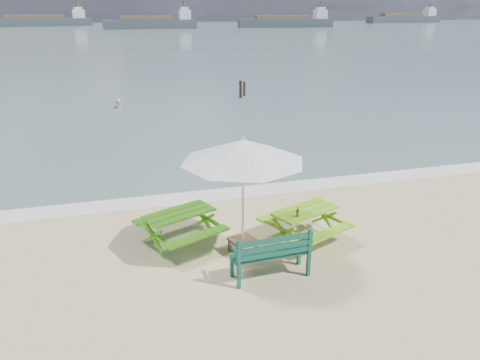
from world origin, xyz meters
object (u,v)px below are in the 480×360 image
object	(u,v)px
picnic_table_left	(180,228)
side_table	(243,245)
patio_umbrella	(243,151)
swimmer	(119,114)
park_bench	(270,262)
beer_bottle	(298,213)
picnic_table_right	(305,225)

from	to	relation	value
picnic_table_left	side_table	world-z (taller)	picnic_table_left
patio_umbrella	swimmer	distance (m)	16.88
picnic_table_left	park_bench	xyz separation A→B (m)	(1.48, -1.88, -0.06)
beer_bottle	swimmer	bearing A→B (deg)	101.03
picnic_table_right	side_table	world-z (taller)	picnic_table_right
picnic_table_right	park_bench	world-z (taller)	park_bench
beer_bottle	picnic_table_left	bearing A→B (deg)	159.86
picnic_table_left	side_table	distance (m)	1.50
picnic_table_left	side_table	size ratio (longest dim) A/B	3.39
picnic_table_left	picnic_table_right	bearing A→B (deg)	-12.46
park_bench	side_table	distance (m)	1.06
side_table	swimmer	xyz separation A→B (m)	(-2.01, 16.55, -0.47)
patio_umbrella	side_table	bearing A→B (deg)	90.00
picnic_table_right	park_bench	bearing A→B (deg)	-134.96
park_bench	side_table	size ratio (longest dim) A/B	2.45
picnic_table_left	side_table	bearing A→B (deg)	-35.18
side_table	swimmer	bearing A→B (deg)	96.93
picnic_table_right	swimmer	xyz separation A→B (m)	(-3.55, 16.31, -0.64)
park_bench	beer_bottle	bearing A→B (deg)	45.84
side_table	swimmer	size ratio (longest dim) A/B	0.40
picnic_table_left	picnic_table_right	world-z (taller)	picnic_table_left
side_table	beer_bottle	world-z (taller)	beer_bottle
beer_bottle	swimmer	xyz separation A→B (m)	(-3.23, 16.59, -1.10)
park_bench	beer_bottle	distance (m)	1.47
park_bench	patio_umbrella	size ratio (longest dim) A/B	0.49
picnic_table_right	beer_bottle	bearing A→B (deg)	-137.54
swimmer	side_table	bearing A→B (deg)	-83.07
picnic_table_right	park_bench	size ratio (longest dim) A/B	1.36
beer_bottle	swimmer	size ratio (longest dim) A/B	0.15
patio_umbrella	swimmer	world-z (taller)	patio_umbrella
picnic_table_right	beer_bottle	world-z (taller)	beer_bottle
picnic_table_left	patio_umbrella	size ratio (longest dim) A/B	0.68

